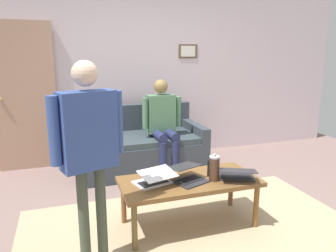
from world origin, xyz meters
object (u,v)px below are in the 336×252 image
at_px(couch, 140,148).
at_px(laptop_right, 154,179).
at_px(french_press, 214,168).
at_px(person_seated, 163,121).
at_px(coffee_table, 189,184).
at_px(interior_door, 25,98).
at_px(laptop_left, 188,176).
at_px(laptop_center, 236,174).
at_px(person_standing, 88,140).

relative_size(couch, laptop_right, 4.41).
distance_m(french_press, person_seated, 1.55).
bearing_deg(laptop_right, coffee_table, -179.50).
bearing_deg(french_press, interior_door, -52.19).
xyz_separation_m(laptop_left, laptop_right, (0.32, -0.02, -0.00)).
height_order(coffee_table, laptop_center, laptop_center).
height_order(laptop_center, person_standing, person_standing).
distance_m(couch, french_press, 1.82).
height_order(coffee_table, laptop_right, laptop_right).
bearing_deg(french_press, coffee_table, -22.74).
relative_size(laptop_left, person_standing, 0.26).
bearing_deg(person_seated, laptop_center, 97.98).
height_order(laptop_center, french_press, french_press).
relative_size(couch, french_press, 6.63).
distance_m(interior_door, person_standing, 2.58).
relative_size(coffee_table, laptop_right, 3.28).
bearing_deg(laptop_left, couch, -88.32).
xyz_separation_m(couch, person_standing, (0.85, 1.99, 0.71)).
bearing_deg(interior_door, person_seated, 157.40).
bearing_deg(french_press, laptop_right, -8.71).
distance_m(person_standing, person_seated, 2.11).
bearing_deg(laptop_right, interior_door, -61.07).
relative_size(coffee_table, person_standing, 0.82).
xyz_separation_m(laptop_left, french_press, (-0.23, 0.06, 0.07)).
height_order(couch, laptop_left, couch).
bearing_deg(laptop_left, coffee_table, -135.49).
distance_m(laptop_left, person_standing, 1.07).
xyz_separation_m(laptop_right, person_standing, (0.58, 0.30, 0.50)).
relative_size(interior_door, laptop_center, 4.62).
xyz_separation_m(french_press, person_standing, (1.13, 0.22, 0.43)).
height_order(laptop_left, person_standing, person_standing).
height_order(person_standing, person_seated, person_standing).
height_order(french_press, person_standing, person_standing).
distance_m(laptop_left, laptop_right, 0.32).
bearing_deg(person_seated, laptop_left, 81.30).
distance_m(laptop_right, person_seated, 1.57).
bearing_deg(coffee_table, person_standing, 18.42).
relative_size(couch, person_standing, 1.11).
height_order(laptop_center, person_seated, person_seated).
bearing_deg(coffee_table, french_press, 157.26).
height_order(coffee_table, laptop_left, laptop_left).
relative_size(couch, laptop_center, 3.93).
bearing_deg(interior_door, laptop_left, 124.69).
xyz_separation_m(coffee_table, person_seated, (-0.20, -1.46, 0.31)).
height_order(laptop_right, french_press, french_press).
relative_size(interior_door, laptop_right, 5.18).
xyz_separation_m(laptop_right, french_press, (-0.56, 0.09, 0.07)).
height_order(french_press, person_seated, person_seated).
distance_m(coffee_table, laptop_left, 0.10).
xyz_separation_m(laptop_right, person_seated, (-0.55, -1.46, 0.21)).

